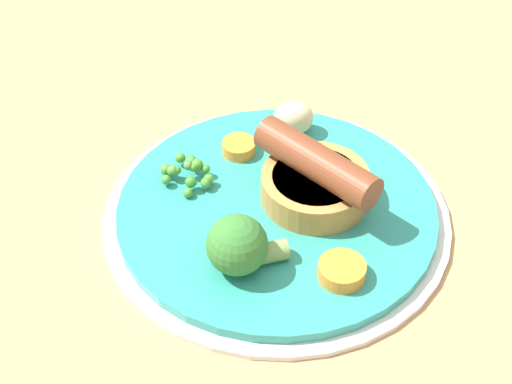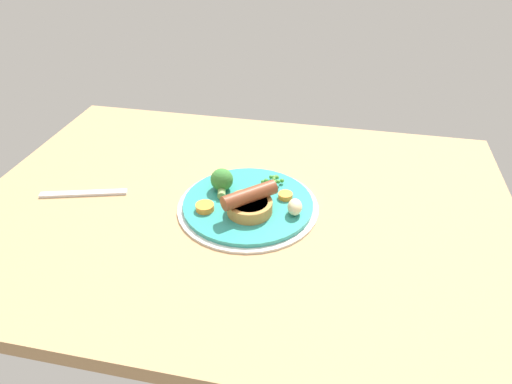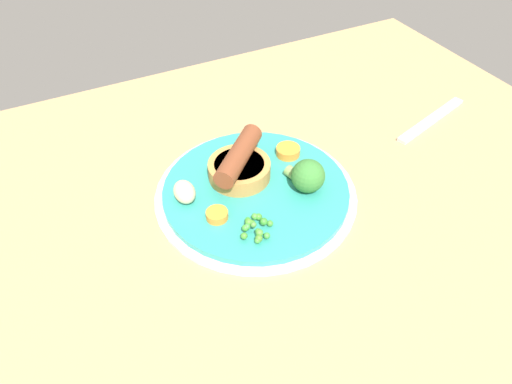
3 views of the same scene
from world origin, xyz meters
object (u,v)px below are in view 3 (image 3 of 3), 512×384
dinner_plate (256,192)px  carrot_slice_1 (288,151)px  pea_pile (256,226)px  broccoli_floret_near (307,176)px  carrot_slice_0 (217,215)px  sausage_pudding (239,165)px  fork (432,120)px  potato_chunk_0 (185,192)px

dinner_plate → carrot_slice_1: (7.68, 4.39, 1.46)cm
pea_pile → broccoli_floret_near: bearing=22.1°
pea_pile → carrot_slice_0: (-3.48, 4.38, -0.34)cm
carrot_slice_0 → carrot_slice_1: carrot_slice_1 is taller
sausage_pudding → fork: 36.18cm
dinner_plate → pea_pile: 8.32cm
carrot_slice_1 → pea_pile: bearing=-134.2°
pea_pile → carrot_slice_1: bearing=45.8°
dinner_plate → carrot_slice_0: bearing=-158.0°
carrot_slice_0 → carrot_slice_1: bearing=26.1°
carrot_slice_1 → fork: 27.44cm
pea_pile → carrot_slice_1: (11.34, 11.65, -0.26)cm
potato_chunk_0 → carrot_slice_0: size_ratio=1.23×
potato_chunk_0 → carrot_slice_1: 17.55cm
carrot_slice_0 → carrot_slice_1: (14.82, 7.27, 0.08)cm
carrot_slice_1 → fork: bearing=-3.7°
carrot_slice_1 → fork: (27.33, -1.78, -1.73)cm
pea_pile → dinner_plate: bearing=63.2°
fork → dinner_plate: bearing=168.3°
broccoli_floret_near → potato_chunk_0: broccoli_floret_near is taller
potato_chunk_0 → fork: 44.79cm
dinner_plate → pea_pile: (-3.67, -7.27, 1.72)cm
broccoli_floret_near → carrot_slice_0: broccoli_floret_near is taller
broccoli_floret_near → potato_chunk_0: bearing=-122.0°
dinner_plate → carrot_slice_1: bearing=29.7°
dinner_plate → fork: bearing=4.3°
carrot_slice_0 → broccoli_floret_near: bearing=-1.5°
potato_chunk_0 → fork: bearing=0.7°
potato_chunk_0 → carrot_slice_0: bearing=-62.7°
dinner_plate → sausage_pudding: (-1.03, 3.19, 2.95)cm
sausage_pudding → dinner_plate: bearing=64.4°
sausage_pudding → fork: size_ratio=0.56×
dinner_plate → pea_pile: pea_pile is taller
pea_pile → carrot_slice_1: size_ratio=1.35×
dinner_plate → sausage_pudding: size_ratio=2.81×
sausage_pudding → pea_pile: size_ratio=2.08×
pea_pile → fork: bearing=14.3°
dinner_plate → fork: size_ratio=1.58×
broccoli_floret_near → potato_chunk_0: 16.82cm
dinner_plate → pea_pile: bearing=-116.8°
sausage_pudding → pea_pile: 10.85cm
sausage_pudding → potato_chunk_0: 8.76cm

